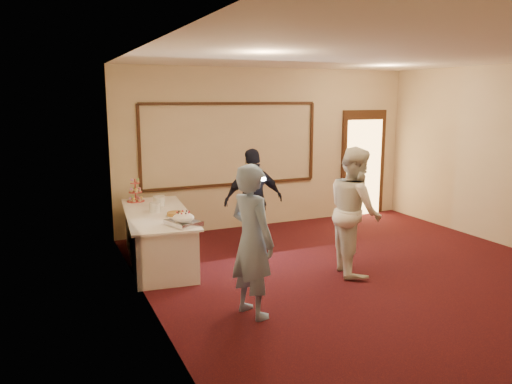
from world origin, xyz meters
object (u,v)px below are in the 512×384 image
Objects in this scene: man at (252,241)px; guest at (254,200)px; plate_stack_a at (155,207)px; plate_stack_b at (159,201)px; tart at (176,214)px; woman at (355,211)px; pavlova_tray at (183,220)px; cupcake_stand at (135,193)px; buffet_table at (158,237)px.

guest is at bearing -40.40° from man.
guest is (1.57, -0.08, -0.01)m from plate_stack_a.
plate_stack_a is 0.44m from plate_stack_b.
tart is (0.06, -0.78, -0.05)m from plate_stack_b.
man is 2.43m from guest.
woman is (1.88, 0.72, 0.02)m from man.
plate_stack_b is 0.12× the size of guest.
plate_stack_a is at bearing 73.93° from woman.
man is (0.43, -2.71, 0.03)m from plate_stack_b.
tart is 0.16× the size of woman.
guest is (-0.90, 1.50, -0.06)m from woman.
tart is (0.22, -0.37, -0.05)m from plate_stack_a.
pavlova_tray is 0.55m from tart.
plate_stack_a is 0.10× the size of man.
woman is (2.58, -2.49, -0.02)m from cupcake_stand.
cupcake_stand is (-0.14, 0.93, 0.53)m from buffet_table.
woman is (2.47, -1.58, 0.06)m from plate_stack_a.
buffet_table is 8.48× the size of tart.
guest is (0.99, 2.22, -0.04)m from man.
cupcake_stand is 1.32m from tart.
woman is 1.75m from guest.
woman reaches higher than man.
plate_stack_b is 0.11× the size of woman.
tart is 2.56m from woman.
guest reaches higher than cupcake_stand.
tart is at bearing -61.13° from buffet_table.
cupcake_stand is 0.24× the size of man.
plate_stack_a is at bearing 120.38° from tart.
tart is at bearing -5.74° from man.
guest is at bearing 31.03° from pavlova_tray.
buffet_table is at bearing -2.71° from man.
plate_stack_b is at bearing 69.54° from plate_stack_a.
plate_stack_b is at bearing 65.89° from woman.
plate_stack_a is 2.38m from man.
pavlova_tray is 0.32× the size of guest.
cupcake_stand is 0.57m from plate_stack_b.
tart is (0.04, 0.55, -0.05)m from pavlova_tray.
pavlova_tray is (0.15, -0.90, 0.46)m from buffet_table.
woman is at bearing -32.64° from plate_stack_a.
pavlova_tray reaches higher than plate_stack_b.
tart is at bearing 16.05° from guest.
cupcake_stand is at bearing 118.60° from plate_stack_b.
plate_stack_a is at bearing -110.46° from plate_stack_b.
buffet_table is 5.90× the size of cupcake_stand.
plate_stack_a is at bearing -2.27° from man.
cupcake_stand is 3.59m from woman.
woman reaches higher than plate_stack_a.
guest reaches higher than tart.
buffet_table is 0.57m from tart.
man is (0.37, -1.94, 0.08)m from tart.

